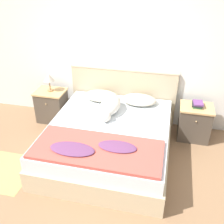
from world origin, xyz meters
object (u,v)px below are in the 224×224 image
dog (110,106)px  bed (109,140)px  nightstand_right (194,122)px  book_stack (197,104)px  pillow_right (139,100)px  table_lamp (49,78)px  nightstand_left (52,105)px  pillow_left (101,96)px

dog → bed: bearing=-79.3°
nightstand_right → book_stack: size_ratio=2.77×
nightstand_right → book_stack: (-0.00, 0.01, 0.32)m
pillow_right → dog: (-0.39, -0.39, 0.04)m
bed → table_lamp: (-1.23, 0.74, 0.55)m
nightstand_left → pillow_left: 0.95m
bed → nightstand_right: (1.23, 0.72, 0.04)m
dog → table_lamp: (-1.16, 0.38, 0.19)m
table_lamp → bed: bearing=-31.2°
pillow_left → book_stack: (1.54, -0.01, 0.03)m
pillow_right → dog: 0.55m
bed → dog: (-0.07, 0.36, 0.36)m
pillow_left → table_lamp: (-0.91, -0.00, 0.22)m
bed → nightstand_left: 1.42m
pillow_left → pillow_right: 0.64m
pillow_right → book_stack: (0.91, -0.01, 0.03)m
nightstand_left → book_stack: (2.45, 0.01, 0.32)m
bed → pillow_right: 0.87m
bed → book_stack: book_stack is taller
bed → book_stack: (1.22, 0.73, 0.36)m
book_stack → table_lamp: size_ratio=0.69×
nightstand_left → pillow_left: pillow_left is taller
bed → dog: dog is taller
dog → table_lamp: bearing=161.7°
bed → book_stack: bearing=31.0°
table_lamp → book_stack: bearing=-0.2°
bed → book_stack: size_ratio=9.62×
book_stack → dog: bearing=-163.9°
dog → nightstand_left: bearing=162.6°
nightstand_left → pillow_right: bearing=0.8°
nightstand_left → nightstand_right: same height
pillow_right → nightstand_right: bearing=-1.4°
nightstand_left → pillow_right: pillow_right is taller
nightstand_right → dog: (-1.29, -0.36, 0.32)m
bed → pillow_left: pillow_left is taller
bed → nightstand_right: bearing=30.6°
nightstand_right → dog: size_ratio=0.76×
nightstand_right → table_lamp: (-2.45, 0.02, 0.51)m
pillow_left → dog: 0.46m
nightstand_left → table_lamp: table_lamp is taller
pillow_left → table_lamp: bearing=-179.8°
pillow_left → table_lamp: table_lamp is taller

